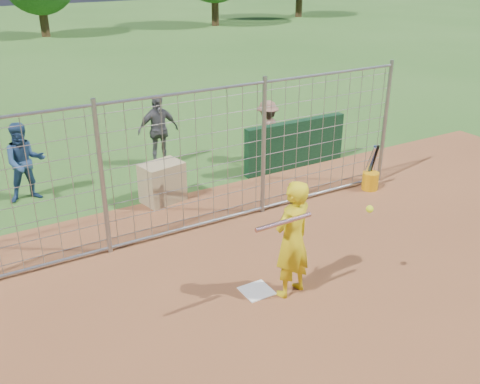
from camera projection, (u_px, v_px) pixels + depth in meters
ground at (250, 285)px, 8.01m from camera, size 100.00×100.00×0.00m
home_plate at (257, 291)px, 7.85m from camera, size 0.43×0.43×0.02m
dugout_wall at (295, 144)px, 12.18m from camera, size 2.60×0.20×1.10m
batter at (292, 240)px, 7.47m from camera, size 0.72×0.55×1.77m
bystander_a at (25, 162)px, 10.45m from camera, size 0.80×0.64×1.60m
bystander_b at (158, 130)px, 12.23m from camera, size 0.98×0.42×1.66m
bystander_c at (267, 131)px, 12.47m from camera, size 1.08×0.97×1.46m
equipment_bin at (162, 182)px, 10.55m from camera, size 0.89×0.70×0.80m
equipment_in_play at (305, 219)px, 7.00m from camera, size 1.75×0.32×0.11m
bucket_with_bats at (370, 178)px, 11.14m from camera, size 0.34×0.38×0.97m
backstop_fence at (189, 165)px, 9.06m from camera, size 9.08×0.08×2.60m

